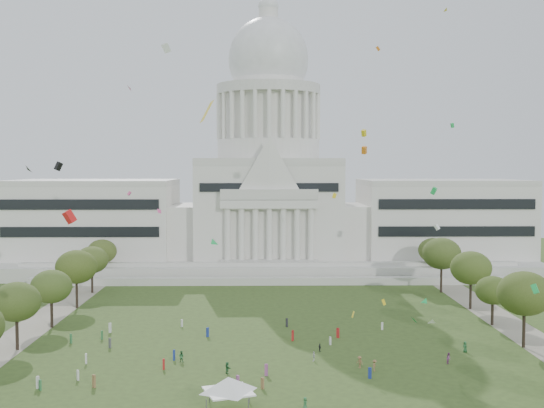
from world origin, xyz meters
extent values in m
plane|color=#35491D|center=(0.00, 0.00, 0.00)|extent=(400.00, 400.00, 0.00)
cube|color=beige|center=(0.00, 115.00, 2.00)|extent=(160.00, 60.00, 4.00)
cube|color=beige|center=(0.00, 82.00, 1.00)|extent=(130.00, 3.00, 2.00)
cube|color=beige|center=(0.00, 90.00, 2.50)|extent=(140.00, 3.00, 5.00)
cube|color=silver|center=(-55.00, 114.00, 15.00)|extent=(50.00, 34.00, 22.00)
cube|color=silver|center=(55.00, 114.00, 15.00)|extent=(50.00, 34.00, 22.00)
cube|color=silver|center=(-27.00, 112.00, 12.00)|extent=(12.00, 26.00, 16.00)
cube|color=silver|center=(27.00, 112.00, 12.00)|extent=(12.00, 26.00, 16.00)
cube|color=silver|center=(0.00, 114.00, 18.00)|extent=(44.00, 38.00, 28.00)
cube|color=silver|center=(0.00, 94.00, 21.20)|extent=(28.00, 3.00, 2.40)
cube|color=black|center=(-55.00, 96.80, 17.00)|extent=(46.00, 0.40, 11.00)
cube|color=black|center=(55.00, 96.80, 17.00)|extent=(46.00, 0.40, 11.00)
cylinder|color=silver|center=(0.00, 114.00, 37.40)|extent=(32.00, 32.00, 6.00)
cylinder|color=silver|center=(0.00, 114.00, 47.40)|extent=(28.00, 28.00, 14.00)
cylinder|color=beige|center=(0.00, 114.00, 55.90)|extent=(32.40, 32.40, 3.00)
cylinder|color=silver|center=(0.00, 114.00, 61.40)|extent=(22.00, 22.00, 8.00)
ellipsoid|color=silver|center=(0.00, 114.00, 65.40)|extent=(25.00, 25.00, 26.20)
cylinder|color=silver|center=(0.00, 114.00, 78.90)|extent=(6.00, 6.00, 5.00)
ellipsoid|color=silver|center=(0.00, 114.00, 81.90)|extent=(6.40, 6.40, 5.12)
cube|color=gray|center=(-48.00, 30.00, 0.02)|extent=(8.00, 160.00, 0.04)
cube|color=gray|center=(48.00, 30.00, 0.02)|extent=(8.00, 160.00, 0.04)
cylinder|color=black|center=(-45.04, 17.30, 2.73)|extent=(0.56, 0.56, 5.47)
ellipsoid|color=#304618|center=(-45.04, 17.30, 8.53)|extent=(8.42, 8.42, 6.89)
cylinder|color=black|center=(44.17, 17.44, 3.10)|extent=(0.56, 0.56, 6.20)
ellipsoid|color=#344815|center=(44.17, 17.44, 9.68)|extent=(9.55, 9.55, 7.82)
cylinder|color=black|center=(-44.09, 33.92, 2.64)|extent=(0.56, 0.56, 5.27)
ellipsoid|color=#37501D|center=(-44.09, 33.92, 8.23)|extent=(8.12, 8.12, 6.65)
cylinder|color=black|center=(44.40, 34.48, 2.28)|extent=(0.56, 0.56, 4.56)
ellipsoid|color=#324A16|center=(44.40, 34.48, 7.11)|extent=(7.01, 7.01, 5.74)
cylinder|color=black|center=(-44.08, 52.42, 3.02)|extent=(0.56, 0.56, 6.03)
ellipsoid|color=#364915|center=(-44.08, 52.42, 9.41)|extent=(9.29, 9.29, 7.60)
cylinder|color=black|center=(44.76, 50.04, 2.98)|extent=(0.56, 0.56, 5.97)
ellipsoid|color=#384E19|center=(44.76, 50.04, 9.31)|extent=(9.19, 9.19, 7.52)
cylinder|color=black|center=(-45.22, 71.01, 2.70)|extent=(0.56, 0.56, 5.41)
ellipsoid|color=#40521F|center=(-45.22, 71.01, 8.44)|extent=(8.33, 8.33, 6.81)
cylinder|color=black|center=(43.49, 70.19, 3.19)|extent=(0.56, 0.56, 6.37)
ellipsoid|color=#34461A|center=(43.49, 70.19, 9.94)|extent=(9.82, 9.82, 8.03)
cylinder|color=black|center=(-46.87, 89.14, 2.66)|extent=(0.56, 0.56, 5.32)
ellipsoid|color=#3B4A1A|center=(-46.87, 89.14, 8.29)|extent=(8.19, 8.19, 6.70)
cylinder|color=black|center=(45.96, 88.13, 2.73)|extent=(0.56, 0.56, 5.47)
ellipsoid|color=#354A1B|center=(45.96, 88.13, 8.53)|extent=(8.42, 8.42, 6.89)
cylinder|color=#4C4C4C|center=(-9.39, -15.35, 1.21)|extent=(0.12, 0.12, 2.41)
cylinder|color=#4C4C4C|center=(-3.99, -15.35, 1.21)|extent=(0.12, 0.12, 2.41)
cylinder|color=#4C4C4C|center=(-9.39, -9.95, 1.21)|extent=(0.12, 0.12, 2.41)
cylinder|color=#4C4C4C|center=(-3.99, -9.95, 1.21)|extent=(0.12, 0.12, 2.41)
cube|color=white|center=(-6.69, -12.65, 2.51)|extent=(7.38, 7.38, 0.19)
pyramid|color=white|center=(-6.69, -12.65, 3.57)|extent=(10.33, 10.33, 1.93)
imported|color=#33723F|center=(32.87, 14.50, 0.95)|extent=(0.97, 1.11, 1.91)
imported|color=#994C8C|center=(28.17, 7.74, 0.92)|extent=(0.99, 1.04, 1.83)
imported|color=olive|center=(13.33, 5.69, 0.96)|extent=(1.29, 1.36, 1.92)
imported|color=silver|center=(6.33, 9.69, 0.81)|extent=(0.64, 1.01, 1.61)
imported|color=#33723F|center=(-7.62, 3.09, 0.92)|extent=(1.39, 1.82, 1.83)
imported|color=#33723F|center=(3.43, -12.66, 0.84)|extent=(0.76, 0.94, 1.67)
imported|color=#33723F|center=(-15.48, 9.46, 0.94)|extent=(1.03, 0.78, 1.87)
imported|color=olive|center=(15.45, 4.01, 0.90)|extent=(1.06, 1.31, 1.80)
imported|color=#26262B|center=(7.81, 15.37, 0.71)|extent=(0.71, 0.94, 1.43)
cube|color=silver|center=(-34.71, -3.48, 0.89)|extent=(0.41, 0.53, 1.78)
cube|color=olive|center=(-2.18, -4.25, 0.83)|extent=(0.51, 0.49, 1.66)
cube|color=silver|center=(21.43, 30.86, 0.74)|extent=(0.40, 0.25, 1.49)
cube|color=silver|center=(-30.86, 8.75, 0.83)|extent=(0.32, 0.47, 1.67)
cube|color=silver|center=(-31.53, 29.39, 0.96)|extent=(0.49, 0.59, 1.92)
cube|color=#33723F|center=(-34.06, -4.39, 0.78)|extent=(0.47, 0.48, 1.57)
cube|color=silver|center=(-18.23, 33.89, 0.77)|extent=(0.44, 0.48, 1.53)
cube|color=#33723F|center=(-36.90, 21.65, 0.87)|extent=(0.50, 0.54, 1.73)
cube|color=#994C8C|center=(-5.76, -4.06, 0.97)|extent=(0.53, 0.61, 1.94)
cube|color=#B21E1E|center=(12.02, 24.80, 0.93)|extent=(0.58, 0.54, 1.86)
cube|color=silver|center=(10.07, 19.83, 0.74)|extent=(0.39, 0.46, 1.48)
cube|color=navy|center=(14.10, 0.30, 0.85)|extent=(0.53, 0.47, 1.69)
cube|color=navy|center=(-12.46, 25.89, 0.89)|extent=(0.53, 0.55, 1.78)
cube|color=olive|center=(-26.66, -3.27, 0.95)|extent=(0.58, 0.57, 1.89)
cube|color=#994C8C|center=(-1.59, 1.92, 0.92)|extent=(0.53, 0.39, 1.83)
cube|color=#B21E1E|center=(-17.78, 5.43, 0.86)|extent=(0.29, 0.46, 1.71)
cube|color=#B21E1E|center=(3.45, 22.74, 0.97)|extent=(0.46, 0.59, 1.94)
cube|color=#26262B|center=(2.77, 33.54, 0.88)|extent=(0.45, 0.54, 1.75)
cube|color=navy|center=(-16.81, 10.56, 0.87)|extent=(0.33, 0.49, 1.75)
cube|color=silver|center=(-29.89, 0.09, 0.80)|extent=(0.46, 0.49, 1.59)
cube|color=#4C4C51|center=(-29.13, 18.35, 0.87)|extent=(0.52, 0.53, 1.73)
cube|color=#33723F|center=(-31.92, 24.29, 0.82)|extent=(0.31, 0.46, 1.65)
camera|label=1|loc=(-2.38, -100.86, 32.19)|focal=45.00mm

